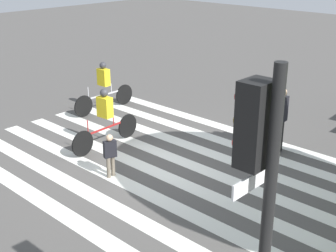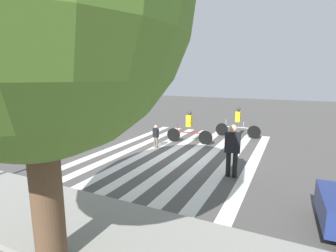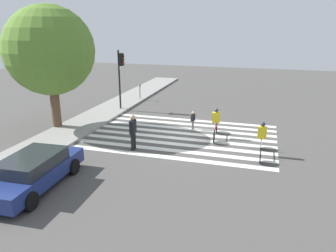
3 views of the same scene
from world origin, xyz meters
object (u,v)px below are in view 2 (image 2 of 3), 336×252
at_px(cyclist_near_curb, 238,121).
at_px(cyclist_mid_street, 189,126).
at_px(pedestrian_adult_yellow_jacket, 232,148).
at_px(pedestrian_adult_blue_shirt, 156,135).

distance_m(cyclist_near_curb, cyclist_mid_street, 3.07).
relative_size(pedestrian_adult_yellow_jacket, pedestrian_adult_blue_shirt, 1.65).
bearing_deg(pedestrian_adult_yellow_jacket, cyclist_mid_street, -56.51).
distance_m(pedestrian_adult_blue_shirt, cyclist_near_curb, 4.91).
bearing_deg(pedestrian_adult_blue_shirt, pedestrian_adult_yellow_jacket, -7.92).
relative_size(pedestrian_adult_yellow_jacket, cyclist_near_curb, 0.72).
bearing_deg(pedestrian_adult_yellow_jacket, cyclist_near_curb, -86.22).
bearing_deg(cyclist_mid_street, pedestrian_adult_yellow_jacket, 125.11).
xyz_separation_m(cyclist_near_curb, cyclist_mid_street, (1.92, 2.40, -0.00)).
relative_size(pedestrian_adult_blue_shirt, cyclist_mid_street, 0.46).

